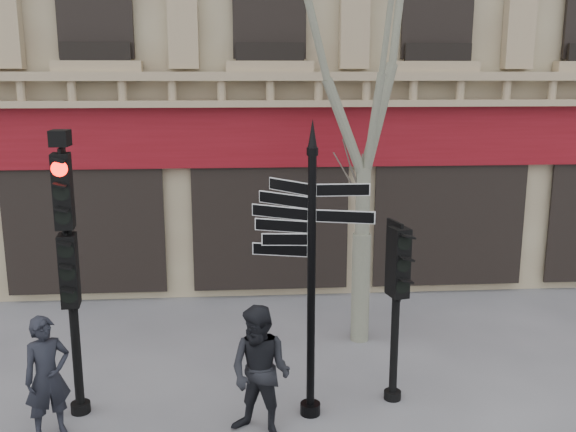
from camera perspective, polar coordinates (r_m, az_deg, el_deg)
name	(u,v)px	position (r m, az deg, el deg)	size (l,w,h in m)	color
ground	(286,407)	(10.07, -0.14, -16.59)	(80.00, 80.00, 0.00)	#5E5D62
fingerpost	(312,222)	(8.83, 2.13, -0.58)	(2.39, 2.39, 4.32)	black
traffic_signal_main	(68,240)	(9.45, -18.98, -2.07)	(0.49, 0.38, 4.16)	black
traffic_signal_secondary	(397,281)	(9.66, 9.65, -5.72)	(0.52, 0.42, 2.73)	black
plane_tree	(367,33)	(11.40, 7.05, 15.85)	(2.99, 2.99, 7.95)	gray
pedestrian_a	(47,377)	(9.57, -20.61, -13.25)	(0.63, 0.41, 1.73)	black
pedestrian_b	(260,373)	(8.97, -2.46, -13.73)	(0.91, 0.71, 1.87)	black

